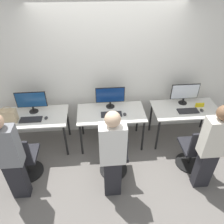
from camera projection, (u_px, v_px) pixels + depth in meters
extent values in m
plane|color=slate|center=(113.00, 153.00, 4.16)|extent=(20.00, 20.00, 0.00)
cube|color=silver|center=(109.00, 68.00, 3.97)|extent=(12.00, 0.05, 2.80)
cube|color=silver|center=(32.00, 117.00, 3.90)|extent=(1.24, 0.66, 0.02)
cylinder|color=black|center=(1.00, 145.00, 3.85)|extent=(0.04, 0.04, 0.70)
cylinder|color=black|center=(66.00, 141.00, 3.93)|extent=(0.04, 0.04, 0.70)
cylinder|color=black|center=(10.00, 125.00, 4.30)|extent=(0.04, 0.04, 0.70)
cylinder|color=black|center=(68.00, 121.00, 4.38)|extent=(0.04, 0.04, 0.70)
cylinder|color=black|center=(34.00, 111.00, 4.01)|extent=(0.16, 0.16, 0.01)
cylinder|color=black|center=(33.00, 109.00, 3.98)|extent=(0.04, 0.04, 0.10)
cube|color=black|center=(31.00, 100.00, 3.87)|extent=(0.54, 0.01, 0.31)
cube|color=navy|center=(31.00, 100.00, 3.86)|extent=(0.51, 0.01, 0.28)
cube|color=#262628|center=(31.00, 120.00, 3.80)|extent=(0.38, 0.16, 0.02)
ellipsoid|color=#333333|center=(46.00, 118.00, 3.83)|extent=(0.06, 0.09, 0.03)
cylinder|color=black|center=(30.00, 171.00, 3.79)|extent=(0.48, 0.48, 0.03)
cylinder|color=black|center=(27.00, 163.00, 3.67)|extent=(0.04, 0.04, 0.38)
cube|color=#232328|center=(24.00, 155.00, 3.54)|extent=(0.44, 0.44, 0.05)
cube|color=#232328|center=(17.00, 153.00, 3.24)|extent=(0.40, 0.04, 0.44)
cube|color=#232328|center=(18.00, 179.00, 3.25)|extent=(0.25, 0.16, 0.72)
cube|color=slate|center=(5.00, 147.00, 2.85)|extent=(0.36, 0.20, 0.63)
cube|color=silver|center=(111.00, 113.00, 4.00)|extent=(1.24, 0.66, 0.02)
cylinder|color=black|center=(81.00, 140.00, 3.95)|extent=(0.04, 0.04, 0.70)
cylinder|color=black|center=(143.00, 136.00, 4.03)|extent=(0.04, 0.04, 0.70)
cylinder|color=black|center=(82.00, 121.00, 4.40)|extent=(0.04, 0.04, 0.70)
cylinder|color=black|center=(137.00, 118.00, 4.48)|extent=(0.04, 0.04, 0.70)
cylinder|color=black|center=(110.00, 106.00, 4.14)|extent=(0.16, 0.16, 0.01)
cylinder|color=black|center=(110.00, 104.00, 4.11)|extent=(0.04, 0.04, 0.10)
cube|color=black|center=(110.00, 95.00, 4.00)|extent=(0.54, 0.01, 0.31)
cube|color=navy|center=(110.00, 95.00, 3.99)|extent=(0.51, 0.01, 0.28)
cube|color=#262628|center=(111.00, 114.00, 3.93)|extent=(0.38, 0.16, 0.02)
ellipsoid|color=#333333|center=(125.00, 114.00, 3.92)|extent=(0.06, 0.09, 0.03)
cylinder|color=black|center=(113.00, 169.00, 3.83)|extent=(0.48, 0.48, 0.03)
cylinder|color=black|center=(113.00, 161.00, 3.71)|extent=(0.04, 0.04, 0.38)
cube|color=#232328|center=(114.00, 152.00, 3.58)|extent=(0.44, 0.44, 0.05)
cube|color=#232328|center=(115.00, 151.00, 3.28)|extent=(0.40, 0.04, 0.44)
cube|color=#232328|center=(113.00, 177.00, 3.28)|extent=(0.25, 0.16, 0.73)
cube|color=white|center=(113.00, 144.00, 2.89)|extent=(0.36, 0.20, 0.63)
sphere|color=beige|center=(113.00, 119.00, 2.64)|extent=(0.21, 0.21, 0.21)
cube|color=silver|center=(186.00, 109.00, 4.10)|extent=(1.24, 0.66, 0.02)
cylinder|color=black|center=(158.00, 135.00, 4.05)|extent=(0.04, 0.04, 0.70)
cylinder|color=black|center=(216.00, 132.00, 4.13)|extent=(0.04, 0.04, 0.70)
cylinder|color=black|center=(151.00, 117.00, 4.50)|extent=(0.04, 0.04, 0.70)
cylinder|color=black|center=(204.00, 114.00, 4.58)|extent=(0.04, 0.04, 0.70)
cylinder|color=black|center=(183.00, 103.00, 4.24)|extent=(0.16, 0.16, 0.01)
cylinder|color=black|center=(183.00, 100.00, 4.21)|extent=(0.04, 0.04, 0.10)
cube|color=black|center=(185.00, 91.00, 4.10)|extent=(0.54, 0.01, 0.31)
cube|color=silver|center=(185.00, 92.00, 4.09)|extent=(0.51, 0.01, 0.28)
cube|color=#262628|center=(188.00, 111.00, 4.01)|extent=(0.38, 0.16, 0.02)
ellipsoid|color=#333333|center=(202.00, 110.00, 4.02)|extent=(0.06, 0.09, 0.03)
cylinder|color=black|center=(189.00, 163.00, 3.95)|extent=(0.48, 0.48, 0.03)
cylinder|color=black|center=(191.00, 155.00, 3.83)|extent=(0.04, 0.04, 0.38)
cube|color=#232328|center=(194.00, 146.00, 3.70)|extent=(0.44, 0.44, 0.05)
cube|color=#232328|center=(202.00, 144.00, 3.39)|extent=(0.40, 0.04, 0.44)
cube|color=#232328|center=(204.00, 169.00, 3.41)|extent=(0.25, 0.16, 0.72)
cube|color=silver|center=(216.00, 137.00, 3.02)|extent=(0.36, 0.20, 0.62)
cube|color=tan|center=(8.00, 116.00, 3.72)|extent=(0.30, 0.14, 0.22)
torus|color=tan|center=(5.00, 110.00, 3.65)|extent=(0.18, 0.18, 0.01)
cube|color=yellow|center=(200.00, 105.00, 4.12)|extent=(0.16, 0.03, 0.08)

